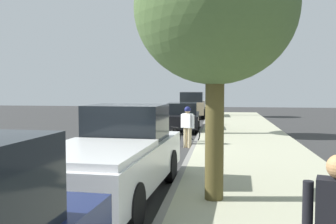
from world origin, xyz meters
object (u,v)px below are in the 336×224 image
object	(u,v)px
parked_pickup_white_second	(116,156)
parked_sedan_black_mid	(182,117)
parked_suv_tan_far	(192,104)
street_tree_near_cyclist	(215,10)
street_tree_mid_block	(219,55)
bicycle_at_curb	(184,136)
fire_hydrant	(211,118)
cyclist_with_backpack	(188,123)
street_tree_far_end	(220,63)

from	to	relation	value
parked_pickup_white_second	parked_sedan_black_mid	bearing A→B (deg)	89.33
parked_suv_tan_far	street_tree_near_cyclist	distance (m)	22.19
parked_sedan_black_mid	street_tree_mid_block	size ratio (longest dim) A/B	0.90
bicycle_at_curb	fire_hydrant	size ratio (longest dim) A/B	1.53
street_tree_near_cyclist	street_tree_mid_block	distance (m)	10.85
parked_pickup_white_second	street_tree_mid_block	distance (m)	11.13
fire_hydrant	cyclist_with_backpack	bearing A→B (deg)	-95.15
parked_pickup_white_second	parked_sedan_black_mid	xyz separation A→B (m)	(0.15, 12.67, -0.15)
parked_pickup_white_second	street_tree_mid_block	bearing A→B (deg)	78.74
cyclist_with_backpack	street_tree_near_cyclist	world-z (taller)	street_tree_near_cyclist
street_tree_near_cyclist	fire_hydrant	distance (m)	15.18
street_tree_far_end	parked_pickup_white_second	bearing A→B (deg)	-95.33
parked_suv_tan_far	cyclist_with_backpack	bearing A→B (deg)	-86.29
street_tree_near_cyclist	cyclist_with_backpack	bearing A→B (deg)	98.99
cyclist_with_backpack	parked_pickup_white_second	bearing A→B (deg)	-97.84
parked_pickup_white_second	bicycle_at_curb	size ratio (longest dim) A/B	4.18
parked_suv_tan_far	fire_hydrant	bearing A→B (deg)	-77.02
parked_sedan_black_mid	parked_pickup_white_second	bearing A→B (deg)	-90.67
parked_sedan_black_mid	cyclist_with_backpack	bearing A→B (deg)	-82.09
parked_pickup_white_second	bicycle_at_curb	bearing A→B (deg)	84.25
parked_sedan_black_mid	parked_suv_tan_far	xyz separation A→B (m)	(-0.15, 8.92, 0.27)
parked_pickup_white_second	street_tree_near_cyclist	distance (m)	3.63
parked_suv_tan_far	street_tree_far_end	world-z (taller)	street_tree_far_end
street_tree_mid_block	fire_hydrant	bearing A→B (deg)	96.61
parked_pickup_white_second	street_tree_mid_block	size ratio (longest dim) A/B	1.08
parked_sedan_black_mid	street_tree_near_cyclist	xyz separation A→B (m)	(1.95, -13.00, 3.09)
street_tree_far_end	fire_hydrant	distance (m)	8.78
street_tree_mid_block	parked_suv_tan_far	bearing A→B (deg)	100.73
parked_pickup_white_second	street_tree_mid_block	xyz separation A→B (m)	(2.09, 10.52, 2.98)
parked_suv_tan_far	street_tree_mid_block	size ratio (longest dim) A/B	0.95
cyclist_with_backpack	fire_hydrant	size ratio (longest dim) A/B	1.92
parked_suv_tan_far	parked_pickup_white_second	bearing A→B (deg)	-89.99
bicycle_at_curb	cyclist_with_backpack	distance (m)	0.75
parked_suv_tan_far	bicycle_at_curb	bearing A→B (deg)	-87.03
parked_sedan_black_mid	street_tree_far_end	xyz separation A→B (m)	(1.95, 9.79, 3.48)
parked_pickup_white_second	street_tree_near_cyclist	bearing A→B (deg)	-8.99
cyclist_with_backpack	street_tree_mid_block	xyz separation A→B (m)	(1.14, 3.61, 2.91)
bicycle_at_curb	fire_hydrant	distance (m)	7.22
street_tree_near_cyclist	parked_suv_tan_far	bearing A→B (deg)	95.46
parked_pickup_white_second	cyclist_with_backpack	distance (m)	6.97
parked_sedan_black_mid	bicycle_at_curb	size ratio (longest dim) A/B	3.47
street_tree_far_end	bicycle_at_curb	bearing A→B (deg)	-95.13
parked_pickup_white_second	fire_hydrant	world-z (taller)	parked_pickup_white_second
parked_sedan_black_mid	street_tree_near_cyclist	bearing A→B (deg)	-81.49
parked_pickup_white_second	parked_sedan_black_mid	world-z (taller)	parked_pickup_white_second
street_tree_mid_block	street_tree_far_end	xyz separation A→B (m)	(-0.00, 11.94, 0.35)
parked_pickup_white_second	bicycle_at_curb	distance (m)	7.38
parked_pickup_white_second	parked_suv_tan_far	bearing A→B (deg)	90.01
parked_sedan_black_mid	fire_hydrant	world-z (taller)	parked_sedan_black_mid
parked_sedan_black_mid	cyclist_with_backpack	xyz separation A→B (m)	(0.80, -5.76, 0.22)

